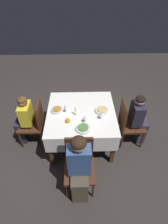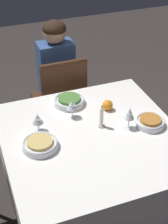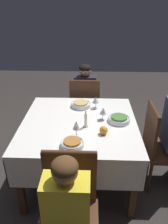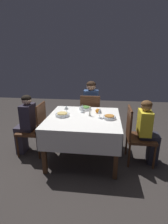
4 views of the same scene
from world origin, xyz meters
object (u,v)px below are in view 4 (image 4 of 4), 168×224
object	(u,v)px
dining_table	(84,122)
chair_east	(35,127)
candle_centerpiece	(90,112)
person_adult_denim	(91,104)
chair_south	(90,114)
person_child_dark	(26,122)
wine_glass_south	(82,107)
wine_glass_east	(66,108)
bowl_south	(85,108)
chair_west	(136,133)
bowl_east	(62,115)
bowl_west	(109,117)
orange_fruit	(98,111)
person_child_yellow	(148,130)
wine_glass_west	(100,111)

from	to	relation	value
dining_table	chair_east	xyz separation A→B (m)	(0.84, -0.03, -0.13)
candle_centerpiece	person_adult_denim	bearing A→B (deg)	-86.65
chair_south	person_child_dark	world-z (taller)	person_child_dark
dining_table	person_adult_denim	distance (m)	1.00
chair_east	dining_table	bearing A→B (deg)	87.98
person_adult_denim	person_child_dark	bearing A→B (deg)	42.71
chair_south	wine_glass_south	world-z (taller)	chair_south
person_child_dark	person_adult_denim	bearing A→B (deg)	132.71
chair_south	candle_centerpiece	bearing A→B (deg)	94.03
wine_glass_east	bowl_south	bearing A→B (deg)	-141.54
chair_west	bowl_east	world-z (taller)	chair_west
chair_south	bowl_west	size ratio (longest dim) A/B	4.54
chair_east	orange_fruit	size ratio (longest dim) A/B	11.83
chair_east	person_child_dark	world-z (taller)	person_child_dark
dining_table	bowl_south	xyz separation A→B (m)	(0.02, -0.40, 0.12)
person_adult_denim	bowl_west	xyz separation A→B (m)	(-0.37, 1.03, 0.09)
chair_south	chair_east	world-z (taller)	same
bowl_south	wine_glass_east	size ratio (longest dim) A/B	1.67
person_child_yellow	bowl_west	world-z (taller)	person_child_yellow
chair_west	bowl_south	size ratio (longest dim) A/B	4.04
bowl_south	wine_glass_west	distance (m)	0.50
person_child_yellow	person_adult_denim	bearing A→B (deg)	43.37
chair_south	person_adult_denim	distance (m)	0.23
wine_glass_west	dining_table	bearing A→B (deg)	-2.09
person_child_dark	wine_glass_east	size ratio (longest dim) A/B	7.78
bowl_west	bowl_east	xyz separation A→B (m)	(0.76, -0.03, -0.00)
chair_south	bowl_west	distance (m)	0.98
person_adult_denim	candle_centerpiece	world-z (taller)	person_adult_denim
person_adult_denim	chair_west	bearing A→B (deg)	128.00
wine_glass_east	bowl_east	bearing A→B (deg)	79.40
person_adult_denim	bowl_east	xyz separation A→B (m)	(0.39, 1.00, 0.09)
dining_table	person_child_dark	bearing A→B (deg)	-1.69
wine_glass_west	chair_south	bearing A→B (deg)	-75.50
chair_south	person_child_yellow	bearing A→B (deg)	138.11
person_child_yellow	candle_centerpiece	xyz separation A→B (m)	(0.91, -0.10, 0.23)
chair_south	wine_glass_south	distance (m)	0.69
chair_west	wine_glass_east	distance (m)	1.21
bowl_east	candle_centerpiece	world-z (taller)	candle_centerpiece
chair_west	person_child_yellow	bearing A→B (deg)	-90.00
wine_glass_south	person_child_dark	bearing A→B (deg)	12.47
wine_glass_south	bowl_east	world-z (taller)	wine_glass_south
candle_centerpiece	person_child_dark	bearing A→B (deg)	2.00
orange_fruit	wine_glass_east	bearing A→B (deg)	7.31
person_child_dark	bowl_east	xyz separation A→B (m)	(-0.66, 0.03, 0.17)
bowl_east	dining_table	bearing A→B (deg)	-179.69
orange_fruit	dining_table	bearing A→B (deg)	47.80
bowl_south	bowl_west	world-z (taller)	same
wine_glass_west	wine_glass_east	distance (m)	0.60
chair_south	bowl_south	world-z (taller)	chair_south
chair_east	wine_glass_south	distance (m)	0.87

